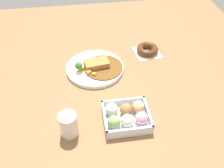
{
  "coord_description": "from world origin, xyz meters",
  "views": [
    {
      "loc": [
        -0.09,
        -0.77,
        0.75
      ],
      "look_at": [
        0.02,
        -0.01,
        0.03
      ],
      "focal_mm": 40.56,
      "sensor_mm": 36.0,
      "label": 1
    }
  ],
  "objects_px": {
    "curry_plate": "(95,68)",
    "donut_box": "(127,116)",
    "chocolate_ring_donut": "(147,49)",
    "coffee_mug": "(69,125)"
  },
  "relations": [
    {
      "from": "curry_plate",
      "to": "donut_box",
      "type": "relative_size",
      "value": 1.54
    },
    {
      "from": "donut_box",
      "to": "chocolate_ring_donut",
      "type": "height_order",
      "value": "donut_box"
    },
    {
      "from": "chocolate_ring_donut",
      "to": "donut_box",
      "type": "bearing_deg",
      "value": -114.05
    },
    {
      "from": "donut_box",
      "to": "coffee_mug",
      "type": "bearing_deg",
      "value": -172.91
    },
    {
      "from": "chocolate_ring_donut",
      "to": "coffee_mug",
      "type": "distance_m",
      "value": 0.59
    },
    {
      "from": "curry_plate",
      "to": "donut_box",
      "type": "bearing_deg",
      "value": -74.34
    },
    {
      "from": "curry_plate",
      "to": "chocolate_ring_donut",
      "type": "height_order",
      "value": "curry_plate"
    },
    {
      "from": "chocolate_ring_donut",
      "to": "curry_plate",
      "type": "bearing_deg",
      "value": -159.72
    },
    {
      "from": "chocolate_ring_donut",
      "to": "coffee_mug",
      "type": "relative_size",
      "value": 1.41
    },
    {
      "from": "coffee_mug",
      "to": "chocolate_ring_donut",
      "type": "bearing_deg",
      "value": 47.91
    }
  ]
}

